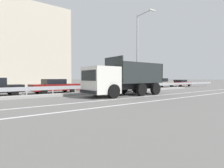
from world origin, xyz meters
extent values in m
plane|color=#605E5B|center=(0.00, 0.00, 0.00)|extent=(320.00, 320.00, 0.00)
cube|color=silver|center=(0.85, -2.93, 0.00)|extent=(51.01, 0.16, 0.01)
cube|color=silver|center=(0.85, -5.12, 0.00)|extent=(51.01, 0.16, 0.01)
cube|color=gray|center=(0.00, 1.73, 0.09)|extent=(28.06, 1.10, 0.18)
cube|color=#9EA0A5|center=(0.00, 2.74, 0.62)|extent=(51.01, 0.04, 0.32)
cylinder|color=#ADADB2|center=(-6.30, 2.74, 0.31)|extent=(0.09, 0.09, 0.62)
cylinder|color=#ADADB2|center=(-4.20, 2.74, 0.31)|extent=(0.09, 0.09, 0.62)
cylinder|color=#ADADB2|center=(-2.10, 2.74, 0.31)|extent=(0.09, 0.09, 0.62)
cylinder|color=#ADADB2|center=(0.00, 2.74, 0.31)|extent=(0.09, 0.09, 0.62)
cylinder|color=#ADADB2|center=(2.10, 2.74, 0.31)|extent=(0.09, 0.09, 0.62)
cylinder|color=#ADADB2|center=(4.20, 2.74, 0.31)|extent=(0.09, 0.09, 0.62)
cylinder|color=#ADADB2|center=(6.30, 2.74, 0.31)|extent=(0.09, 0.09, 0.62)
cylinder|color=#ADADB2|center=(8.40, 2.74, 0.31)|extent=(0.09, 0.09, 0.62)
cylinder|color=#ADADB2|center=(10.50, 2.74, 0.31)|extent=(0.09, 0.09, 0.62)
cylinder|color=#ADADB2|center=(12.60, 2.74, 0.31)|extent=(0.09, 0.09, 0.62)
cylinder|color=#ADADB2|center=(14.70, 2.74, 0.31)|extent=(0.09, 0.09, 0.62)
cylinder|color=#ADADB2|center=(16.80, 2.74, 0.31)|extent=(0.09, 0.09, 0.62)
cylinder|color=#ADADB2|center=(18.90, 2.74, 0.31)|extent=(0.09, 0.09, 0.62)
cylinder|color=#ADADB2|center=(21.00, 2.74, 0.31)|extent=(0.09, 0.09, 0.62)
cylinder|color=#ADADB2|center=(23.10, 2.74, 0.31)|extent=(0.09, 0.09, 0.62)
cylinder|color=#ADADB2|center=(25.20, 2.74, 0.31)|extent=(0.09, 0.09, 0.62)
cube|color=silver|center=(-1.71, -1.14, 1.34)|extent=(2.20, 2.48, 2.05)
cube|color=black|center=(-2.83, -1.14, 1.69)|extent=(0.03, 2.13, 0.78)
cube|color=black|center=(-2.86, -1.14, 0.47)|extent=(0.10, 2.43, 0.24)
cube|color=black|center=(1.94, -1.13, 0.79)|extent=(5.12, 1.37, 0.53)
cube|color=#232828|center=(1.94, -1.13, 1.11)|extent=(4.92, 2.39, 0.12)
cube|color=#232828|center=(1.95, -2.27, 1.99)|extent=(4.92, 0.11, 1.65)
cube|color=#232828|center=(1.94, 0.01, 1.99)|extent=(4.92, 0.11, 1.65)
cube|color=#232828|center=(-0.46, -1.13, 2.20)|extent=(0.10, 2.38, 2.06)
cube|color=#232828|center=(4.35, -1.13, 1.99)|extent=(0.10, 2.38, 1.65)
cylinder|color=black|center=(-1.38, -2.35, 0.52)|extent=(1.04, 0.32, 1.04)
cylinder|color=black|center=(-1.39, 0.08, 0.52)|extent=(1.04, 0.32, 1.04)
cylinder|color=black|center=(1.56, -2.35, 0.52)|extent=(1.04, 0.32, 1.04)
cylinder|color=black|center=(1.56, 0.08, 0.52)|extent=(1.04, 0.32, 1.04)
cylinder|color=black|center=(3.35, -2.34, 0.52)|extent=(1.04, 0.32, 1.04)
cylinder|color=black|center=(3.35, 0.09, 0.52)|extent=(1.04, 0.32, 1.04)
cylinder|color=white|center=(3.40, 1.73, 0.18)|extent=(0.16, 0.16, 0.35)
cylinder|color=black|center=(3.40, 1.73, 0.53)|extent=(0.16, 0.16, 0.35)
cylinder|color=white|center=(3.40, 1.73, 0.89)|extent=(0.16, 0.16, 0.35)
cylinder|color=black|center=(3.40, 1.73, 1.24)|extent=(0.16, 0.16, 0.35)
cylinder|color=white|center=(3.40, 1.73, 1.59)|extent=(0.16, 0.16, 0.35)
cylinder|color=#1E4CB2|center=(3.40, 1.73, 2.13)|extent=(0.72, 0.03, 0.72)
cylinder|color=white|center=(3.40, 1.73, 2.13)|extent=(0.78, 0.02, 0.78)
cylinder|color=#ADADB2|center=(4.93, 1.56, 4.27)|extent=(0.18, 0.18, 8.55)
cylinder|color=#ADADB2|center=(4.83, 0.43, 8.40)|extent=(0.29, 2.27, 0.10)
cube|color=silver|center=(4.74, -0.69, 8.32)|extent=(0.71, 0.26, 0.12)
cylinder|color=black|center=(-7.12, 5.52, 0.30)|extent=(0.61, 0.25, 0.60)
cylinder|color=black|center=(-6.99, 3.85, 0.30)|extent=(0.61, 0.25, 0.60)
cube|color=maroon|center=(-3.36, 4.57, 0.60)|extent=(4.75, 2.20, 0.60)
cube|color=black|center=(-3.50, 4.55, 1.15)|extent=(2.07, 1.75, 0.50)
cylinder|color=black|center=(-2.01, 5.54, 0.30)|extent=(0.61, 0.25, 0.60)
cylinder|color=black|center=(-1.86, 3.83, 0.30)|extent=(0.61, 0.25, 0.60)
cylinder|color=black|center=(-4.86, 5.30, 0.30)|extent=(0.61, 0.25, 0.60)
cylinder|color=black|center=(-4.72, 3.59, 0.30)|extent=(0.61, 0.25, 0.60)
cube|color=maroon|center=(2.14, 4.96, 0.63)|extent=(4.07, 1.85, 0.67)
cube|color=black|center=(2.02, 4.97, 1.19)|extent=(1.74, 1.54, 0.45)
cylinder|color=black|center=(3.41, 5.69, 0.30)|extent=(0.61, 0.23, 0.60)
cylinder|color=black|center=(3.34, 4.12, 0.30)|extent=(0.61, 0.23, 0.60)
cylinder|color=black|center=(0.94, 5.81, 0.30)|extent=(0.61, 0.23, 0.60)
cylinder|color=black|center=(0.86, 4.23, 0.30)|extent=(0.61, 0.23, 0.60)
cube|color=gray|center=(8.56, 4.58, 0.65)|extent=(4.74, 2.01, 0.70)
cube|color=black|center=(8.70, 4.57, 1.24)|extent=(2.02, 1.70, 0.48)
cylinder|color=black|center=(7.08, 3.75, 0.30)|extent=(0.61, 0.22, 0.60)
cylinder|color=black|center=(7.14, 5.50, 0.30)|extent=(0.61, 0.22, 0.60)
cylinder|color=black|center=(9.98, 3.65, 0.30)|extent=(0.61, 0.22, 0.60)
cylinder|color=black|center=(10.04, 5.40, 0.30)|extent=(0.61, 0.22, 0.60)
cube|color=gray|center=(13.87, 5.21, 0.60)|extent=(4.28, 1.92, 0.61)
cube|color=black|center=(13.74, 5.21, 1.17)|extent=(1.82, 1.65, 0.54)
cylinder|color=black|center=(15.20, 6.05, 0.30)|extent=(0.60, 0.21, 0.60)
cylinder|color=black|center=(15.16, 4.31, 0.30)|extent=(0.60, 0.21, 0.60)
cylinder|color=black|center=(12.57, 6.11, 0.30)|extent=(0.60, 0.21, 0.60)
cylinder|color=black|center=(12.53, 4.37, 0.30)|extent=(0.60, 0.21, 0.60)
cube|color=maroon|center=(18.80, 4.80, 0.54)|extent=(4.30, 1.72, 0.48)
cube|color=black|center=(18.67, 4.80, 0.98)|extent=(1.81, 1.51, 0.39)
cylinder|color=black|center=(20.13, 5.61, 0.30)|extent=(0.60, 0.20, 0.60)
cylinder|color=black|center=(20.13, 3.99, 0.30)|extent=(0.60, 0.20, 0.60)
cylinder|color=black|center=(17.46, 5.61, 0.30)|extent=(0.60, 0.20, 0.60)
cylinder|color=black|center=(17.47, 3.98, 0.30)|extent=(0.60, 0.20, 0.60)
camera|label=1|loc=(-9.11, -12.58, 1.51)|focal=28.00mm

